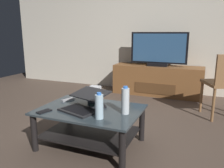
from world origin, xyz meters
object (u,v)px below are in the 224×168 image
at_px(water_bottle_near, 99,106).
at_px(cell_phone, 44,111).
at_px(coffee_table, 90,120).
at_px(laptop, 84,103).
at_px(media_cabinet, 157,80).
at_px(water_bottle_far, 125,101).
at_px(television, 159,50).
at_px(tv_remote, 103,105).
at_px(soundbar_remote, 68,100).
at_px(router_box, 95,94).

distance_m(water_bottle_near, cell_phone, 0.57).
distance_m(coffee_table, laptop, 0.20).
height_order(media_cabinet, water_bottle_far, water_bottle_far).
distance_m(media_cabinet, television, 0.56).
xyz_separation_m(television, tv_remote, (-0.16, -2.07, -0.43)).
xyz_separation_m(coffee_table, water_bottle_far, (0.37, 0.01, 0.25)).
xyz_separation_m(television, soundbar_remote, (-0.60, -2.04, -0.43)).
height_order(television, router_box, television).
height_order(water_bottle_near, cell_phone, water_bottle_near).
height_order(laptop, cell_phone, laptop).
height_order(media_cabinet, laptop, laptop).
relative_size(coffee_table, soundbar_remote, 6.28).
xyz_separation_m(water_bottle_far, tv_remote, (-0.29, 0.12, -0.12)).
bearing_deg(router_box, water_bottle_far, -28.33).
distance_m(television, laptop, 2.28).
bearing_deg(water_bottle_near, media_cabinet, 89.05).
bearing_deg(television, water_bottle_far, -86.55).
relative_size(media_cabinet, router_box, 9.48).
distance_m(cell_phone, tv_remote, 0.58).
xyz_separation_m(media_cabinet, soundbar_remote, (-0.60, -2.06, 0.14)).
bearing_deg(media_cabinet, cell_phone, -103.72).
bearing_deg(water_bottle_near, television, 89.04).
bearing_deg(water_bottle_far, soundbar_remote, 168.59).
xyz_separation_m(laptop, water_bottle_far, (0.41, 0.05, 0.06)).
bearing_deg(water_bottle_far, tv_remote, 156.91).
relative_size(cell_phone, tv_remote, 0.88).
distance_m(coffee_table, television, 2.28).
distance_m(water_bottle_near, soundbar_remote, 0.67).
bearing_deg(soundbar_remote, tv_remote, 15.07).
relative_size(laptop, soundbar_remote, 3.11).
bearing_deg(tv_remote, router_box, 107.63).
bearing_deg(water_bottle_near, tv_remote, 109.44).
bearing_deg(television, soundbar_remote, -106.32).
height_order(media_cabinet, tv_remote, media_cabinet).
relative_size(laptop, cell_phone, 3.55).
bearing_deg(tv_remote, water_bottle_near, -105.97).
distance_m(laptop, router_box, 0.28).
height_order(coffee_table, laptop, laptop).
height_order(router_box, soundbar_remote, router_box).
height_order(television, water_bottle_far, television).
relative_size(coffee_table, router_box, 5.92).
distance_m(coffee_table, cell_phone, 0.46).
bearing_deg(media_cabinet, laptop, -97.10).
height_order(coffee_table, tv_remote, tv_remote).
bearing_deg(water_bottle_far, television, 93.45).
bearing_deg(cell_phone, media_cabinet, 91.89).
xyz_separation_m(coffee_table, television, (0.24, 2.20, 0.56)).
bearing_deg(television, media_cabinet, 90.00).
relative_size(laptop, router_box, 2.93).
relative_size(media_cabinet, tv_remote, 10.05).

